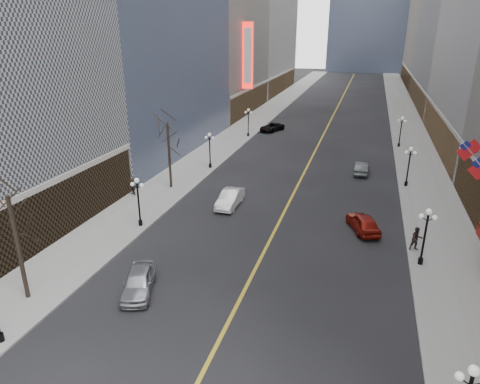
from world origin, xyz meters
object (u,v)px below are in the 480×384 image
Objects in this scene: car_nb_far at (272,127)px; streetlamp_west_2 at (210,147)px; streetlamp_east_1 at (426,231)px; car_sb_far at (361,168)px; car_sb_mid at (363,223)px; streetlamp_east_3 at (401,128)px; streetlamp_west_1 at (138,197)px; streetlamp_west_3 at (248,119)px; car_nb_near at (139,282)px; car_nb_mid at (230,199)px; streetlamp_east_2 at (409,162)px.

streetlamp_west_2 is at bearing -73.29° from car_nb_far.
streetlamp_east_1 is 1.01× the size of car_sb_far.
streetlamp_east_3 is at bearing -119.88° from car_sb_mid.
streetlamp_west_1 is 36.00m from streetlamp_west_3.
car_nb_near is (4.99, -9.20, -2.09)m from streetlamp_west_1.
streetlamp_west_1 is at bearing -7.54° from car_sb_mid.
streetlamp_east_3 is at bearing -108.00° from car_sb_far.
car_nb_far is (-2.19, 50.47, -0.11)m from car_nb_near.
streetlamp_east_1 is 43.05m from streetlamp_west_3.
car_sb_mid is (19.24, 4.92, -2.10)m from streetlamp_west_1.
streetlamp_east_1 is 36.00m from streetlamp_east_3.
streetlamp_west_3 is at bearing 180.00° from streetlamp_east_3.
car_nb_mid is 1.05× the size of car_sb_mid.
car_sb_far is (-5.02, -14.55, -2.16)m from streetlamp_east_3.
streetlamp_east_3 and streetlamp_west_2 have the same top height.
streetlamp_west_1 is 0.95× the size of car_nb_near.
streetlamp_west_2 is at bearing 11.57° from car_sb_far.
streetlamp_west_2 and streetlamp_west_3 have the same top height.
streetlamp_west_1 is at bearing 50.14° from car_sb_far.
car_nb_far is at bearing -87.56° from car_sb_mid.
streetlamp_east_1 is at bearing -56.75° from streetlamp_west_3.
streetlamp_west_3 is 6.36m from car_nb_far.
streetlamp_west_3 reaches higher than car_nb_mid.
streetlamp_east_3 is 0.97× the size of car_sb_mid.
car_sb_mid is (16.44, -36.35, 0.09)m from car_nb_far.
car_nb_near is 16.19m from car_nb_mid.
car_sb_mid reaches higher than car_nb_far.
car_nb_mid is at bearing 48.00° from streetlamp_west_1.
car_nb_far is at bearing 62.03° from streetlamp_west_3.
car_nb_near is at bearing -153.70° from streetlamp_east_1.
streetlamp_east_3 is at bearing 0.00° from streetlamp_west_3.
streetlamp_east_2 is 1.00× the size of streetlamp_west_1.
streetlamp_west_2 is at bearing -56.10° from car_sb_mid.
streetlamp_east_1 is 18.00m from streetlamp_east_2.
streetlamp_east_1 is 23.60m from streetlamp_west_1.
streetlamp_east_1 is 1.00× the size of streetlamp_east_3.
streetlamp_east_3 reaches higher than car_sb_mid.
streetlamp_east_2 is at bearing 0.00° from streetlamp_west_2.
streetlamp_east_1 is 22.14m from car_sb_far.
streetlamp_east_1 reaches higher than car_nb_mid.
streetlamp_east_1 is 1.00× the size of streetlamp_west_1.
car_nb_mid is 0.97× the size of car_nb_far.
streetlamp_west_1 reaches higher than car_nb_mid.
streetlamp_east_3 is at bearing 56.75° from streetlamp_west_1.
streetlamp_east_2 is 0.92× the size of car_nb_mid.
car_nb_near is 33.53m from car_sb_far.
streetlamp_west_2 is at bearing 80.90° from car_nb_near.
car_nb_far is at bearing -50.43° from car_sb_far.
car_nb_near reaches higher than car_nb_far.
streetlamp_west_1 is at bearing -142.67° from streetlamp_east_2.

